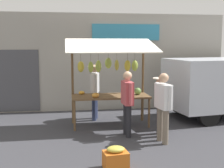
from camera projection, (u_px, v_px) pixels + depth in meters
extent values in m
plane|color=#38383D|center=(110.00, 125.00, 8.56)|extent=(40.00, 40.00, 0.00)
cube|color=#9E998E|center=(101.00, 62.00, 10.48)|extent=(9.00, 0.25, 3.40)
cube|color=teal|center=(126.00, 32.00, 10.33)|extent=(2.40, 0.06, 0.56)
cube|color=#47474C|center=(11.00, 81.00, 9.96)|extent=(1.90, 0.04, 2.10)
cube|color=brown|center=(110.00, 96.00, 8.44)|extent=(2.20, 0.90, 0.05)
cylinder|color=brown|center=(75.00, 116.00, 7.96)|extent=(0.06, 0.06, 0.83)
cylinder|color=brown|center=(149.00, 113.00, 8.28)|extent=(0.06, 0.06, 0.83)
cylinder|color=brown|center=(74.00, 110.00, 8.73)|extent=(0.06, 0.06, 0.83)
cylinder|color=brown|center=(142.00, 107.00, 9.04)|extent=(0.06, 0.06, 0.83)
cylinder|color=brown|center=(73.00, 84.00, 8.63)|extent=(0.07, 0.07, 2.35)
cylinder|color=brown|center=(143.00, 83.00, 8.95)|extent=(0.07, 0.07, 2.35)
cylinder|color=brown|center=(108.00, 51.00, 8.66)|extent=(2.12, 0.06, 0.06)
cube|color=beige|center=(111.00, 45.00, 8.10)|extent=(2.50, 1.46, 0.39)
cylinder|color=brown|center=(135.00, 55.00, 8.76)|extent=(0.01, 0.01, 0.29)
ellipsoid|color=#B2CC4C|center=(135.00, 66.00, 8.80)|extent=(0.19, 0.15, 0.33)
cylinder|color=brown|center=(128.00, 55.00, 8.71)|extent=(0.01, 0.01, 0.28)
ellipsoid|color=yellow|center=(127.00, 66.00, 8.75)|extent=(0.22, 0.20, 0.33)
cylinder|color=brown|center=(117.00, 55.00, 8.73)|extent=(0.01, 0.01, 0.27)
ellipsoid|color=gold|center=(117.00, 65.00, 8.77)|extent=(0.16, 0.18, 0.32)
cylinder|color=brown|center=(108.00, 54.00, 8.68)|extent=(0.01, 0.01, 0.22)
ellipsoid|color=#B2CC4C|center=(108.00, 63.00, 8.72)|extent=(0.24, 0.22, 0.32)
cylinder|color=brown|center=(98.00, 55.00, 8.60)|extent=(0.01, 0.01, 0.28)
ellipsoid|color=#B2CC4C|center=(98.00, 66.00, 8.64)|extent=(0.23, 0.24, 0.36)
cylinder|color=brown|center=(91.00, 56.00, 8.62)|extent=(0.01, 0.01, 0.32)
ellipsoid|color=#B2CC4C|center=(91.00, 67.00, 8.66)|extent=(0.19, 0.17, 0.33)
cylinder|color=brown|center=(81.00, 56.00, 8.54)|extent=(0.01, 0.01, 0.30)
ellipsoid|color=yellow|center=(81.00, 67.00, 8.58)|extent=(0.26, 0.24, 0.32)
ellipsoid|color=orange|center=(96.00, 95.00, 8.06)|extent=(0.25, 0.21, 0.14)
ellipsoid|color=gold|center=(82.00, 93.00, 8.60)|extent=(0.19, 0.13, 0.10)
sphere|color=#729E4C|center=(138.00, 91.00, 8.56)|extent=(0.20, 0.20, 0.20)
cylinder|color=navy|center=(96.00, 105.00, 9.32)|extent=(0.14, 0.14, 0.85)
cylinder|color=navy|center=(94.00, 107.00, 9.04)|extent=(0.14, 0.14, 0.85)
cube|color=silver|center=(95.00, 83.00, 9.08)|extent=(0.34, 0.55, 0.60)
cylinder|color=silver|center=(96.00, 81.00, 9.39)|extent=(0.09, 0.09, 0.55)
cylinder|color=silver|center=(93.00, 84.00, 8.77)|extent=(0.09, 0.09, 0.55)
sphere|color=tan|center=(95.00, 69.00, 9.02)|extent=(0.23, 0.23, 0.23)
cylinder|color=beige|center=(95.00, 66.00, 9.01)|extent=(0.44, 0.44, 0.02)
cylinder|color=#726656|center=(166.00, 127.00, 6.89)|extent=(0.14, 0.14, 0.83)
cylinder|color=#726656|center=(160.00, 124.00, 7.14)|extent=(0.14, 0.14, 0.83)
cube|color=silver|center=(163.00, 96.00, 6.92)|extent=(0.31, 0.53, 0.59)
cylinder|color=silver|center=(170.00, 98.00, 6.63)|extent=(0.09, 0.09, 0.54)
cylinder|color=silver|center=(157.00, 93.00, 7.21)|extent=(0.09, 0.09, 0.54)
sphere|color=tan|center=(164.00, 78.00, 6.86)|extent=(0.23, 0.23, 0.23)
cylinder|color=#232328|center=(129.00, 121.00, 7.40)|extent=(0.14, 0.14, 0.82)
cylinder|color=#232328|center=(126.00, 119.00, 7.67)|extent=(0.14, 0.14, 0.82)
cube|color=#BF4C51|center=(127.00, 93.00, 7.44)|extent=(0.24, 0.51, 0.58)
cylinder|color=#BF4C51|center=(131.00, 94.00, 7.14)|extent=(0.09, 0.09, 0.54)
cylinder|color=#BF4C51|center=(125.00, 90.00, 7.74)|extent=(0.09, 0.09, 0.54)
sphere|color=tan|center=(128.00, 76.00, 7.38)|extent=(0.23, 0.23, 0.23)
cylinder|color=#4C4C51|center=(160.00, 122.00, 7.46)|extent=(0.14, 0.14, 0.75)
cylinder|color=#4C4C51|center=(159.00, 120.00, 7.71)|extent=(0.14, 0.14, 0.75)
cube|color=black|center=(160.00, 96.00, 7.50)|extent=(0.31, 0.49, 0.53)
cylinder|color=black|center=(161.00, 98.00, 7.21)|extent=(0.09, 0.09, 0.49)
cylinder|color=black|center=(159.00, 94.00, 7.78)|extent=(0.09, 0.09, 0.49)
sphere|color=tan|center=(160.00, 81.00, 7.44)|extent=(0.21, 0.21, 0.21)
cylinder|color=beige|center=(161.00, 78.00, 7.43)|extent=(0.39, 0.39, 0.02)
cube|color=black|center=(199.00, 75.00, 9.14)|extent=(1.63, 1.98, 0.68)
cylinder|color=black|center=(209.00, 115.00, 8.44)|extent=(0.68, 0.26, 0.66)
cylinder|color=black|center=(180.00, 104.00, 10.03)|extent=(0.68, 0.26, 0.66)
cube|color=#D1661E|center=(116.00, 160.00, 5.58)|extent=(0.49, 0.39, 0.33)
ellipsoid|color=gold|center=(116.00, 149.00, 5.55)|extent=(0.35, 0.26, 0.12)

